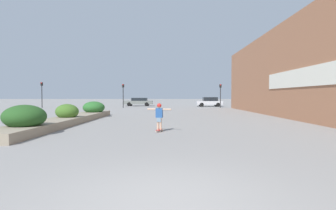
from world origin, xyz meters
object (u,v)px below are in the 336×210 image
object	(u,v)px
traffic_light_right	(220,92)
traffic_light_far_left	(42,91)
car_leftmost	(139,102)
car_center_right	(285,102)
car_center_left	(209,102)
skateboarder	(159,114)
traffic_light_left	(123,92)
skateboard	(159,130)

from	to	relation	value
traffic_light_right	traffic_light_far_left	distance (m)	25.32
car_leftmost	car_center_right	world-z (taller)	car_center_right
car_center_left	traffic_light_far_left	distance (m)	24.86
skateboarder	traffic_light_left	bearing A→B (deg)	115.58
skateboarder	car_leftmost	world-z (taller)	car_leftmost
skateboard	car_center_right	bearing A→B (deg)	68.85
car_center_left	car_leftmost	bearing A→B (deg)	78.38
traffic_light_far_left	traffic_light_right	bearing A→B (deg)	-0.04
car_center_left	traffic_light_left	bearing A→B (deg)	109.56
car_center_left	car_center_right	distance (m)	11.54
skateboard	traffic_light_left	bearing A→B (deg)	115.58
traffic_light_far_left	skateboarder	bearing A→B (deg)	-54.36
skateboard	skateboarder	distance (m)	0.76
car_leftmost	traffic_light_right	world-z (taller)	traffic_light_right
skateboarder	traffic_light_right	bearing A→B (deg)	84.71
skateboard	traffic_light_left	size ratio (longest dim) A/B	0.20
skateboarder	traffic_light_far_left	distance (m)	30.68
skateboard	traffic_light_left	xyz separation A→B (m)	(-6.24, 24.73, 2.21)
skateboard	traffic_light_right	xyz separation A→B (m)	(7.47, 24.88, 2.20)
car_center_right	car_center_left	bearing A→B (deg)	85.03
traffic_light_left	traffic_light_far_left	bearing A→B (deg)	179.15
car_center_left	car_center_right	bearing A→B (deg)	-94.97
car_center_right	traffic_light_left	world-z (taller)	traffic_light_left
skateboard	traffic_light_right	world-z (taller)	traffic_light_right
skateboard	traffic_light_far_left	xyz separation A→B (m)	(-17.85, 24.90, 2.37)
skateboarder	car_leftmost	distance (m)	32.01
traffic_light_right	car_center_left	bearing A→B (deg)	101.71
skateboard	car_center_right	size ratio (longest dim) A/B	0.15
traffic_light_left	traffic_light_right	bearing A→B (deg)	0.65
car_leftmost	car_center_left	bearing A→B (deg)	-101.62
car_center_right	traffic_light_left	size ratio (longest dim) A/B	1.33
car_center_right	car_leftmost	bearing A→B (deg)	81.68
car_leftmost	traffic_light_far_left	bearing A→B (deg)	117.45
car_center_right	traffic_light_far_left	bearing A→B (deg)	95.37
skateboarder	car_center_right	world-z (taller)	car_center_right
car_leftmost	car_center_left	world-z (taller)	car_center_left
skateboard	skateboarder	xyz separation A→B (m)	(0.00, -0.00, 0.76)
car_leftmost	car_center_right	size ratio (longest dim) A/B	1.05
car_center_right	traffic_light_left	bearing A→B (deg)	98.30
skateboarder	car_center_left	world-z (taller)	car_center_left
car_center_right	traffic_light_far_left	size ratio (longest dim) A/B	1.23
traffic_light_far_left	skateboard	bearing A→B (deg)	-54.36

